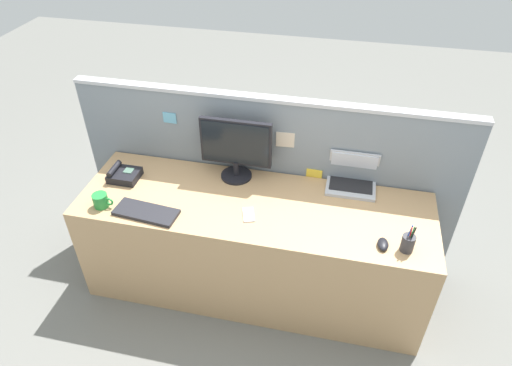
# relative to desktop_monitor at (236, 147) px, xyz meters

# --- Properties ---
(ground_plane) EXTENTS (10.00, 10.00, 0.00)m
(ground_plane) POSITION_rel_desktop_monitor_xyz_m (0.18, -0.25, -0.96)
(ground_plane) COLOR slate
(desk) EXTENTS (2.18, 0.69, 0.74)m
(desk) POSITION_rel_desktop_monitor_xyz_m (0.18, -0.25, -0.59)
(desk) COLOR tan
(desk) RESTS_ON ground_plane
(cubicle_divider) EXTENTS (2.57, 0.08, 1.27)m
(cubicle_divider) POSITION_rel_desktop_monitor_xyz_m (0.18, 0.13, -0.33)
(cubicle_divider) COLOR gray
(cubicle_divider) RESTS_ON ground_plane
(desktop_monitor) EXTENTS (0.46, 0.20, 0.41)m
(desktop_monitor) POSITION_rel_desktop_monitor_xyz_m (0.00, 0.00, 0.00)
(desktop_monitor) COLOR black
(desktop_monitor) RESTS_ON desk
(laptop) EXTENTS (0.31, 0.23, 0.24)m
(laptop) POSITION_rel_desktop_monitor_xyz_m (0.74, 0.06, -0.16)
(laptop) COLOR #B2B5BC
(laptop) RESTS_ON desk
(desk_phone) EXTENTS (0.19, 0.17, 0.09)m
(desk_phone) POSITION_rel_desktop_monitor_xyz_m (-0.71, -0.19, -0.19)
(desk_phone) COLOR black
(desk_phone) RESTS_ON desk
(keyboard_main) EXTENTS (0.40, 0.19, 0.02)m
(keyboard_main) POSITION_rel_desktop_monitor_xyz_m (-0.43, -0.48, -0.21)
(keyboard_main) COLOR #232328
(keyboard_main) RESTS_ON desk
(computer_mouse_right_hand) EXTENTS (0.06, 0.10, 0.03)m
(computer_mouse_right_hand) POSITION_rel_desktop_monitor_xyz_m (0.94, -0.46, -0.21)
(computer_mouse_right_hand) COLOR black
(computer_mouse_right_hand) RESTS_ON desk
(pen_cup) EXTENTS (0.07, 0.07, 0.18)m
(pen_cup) POSITION_rel_desktop_monitor_xyz_m (1.07, -0.46, -0.17)
(pen_cup) COLOR #333338
(pen_cup) RESTS_ON desk
(cell_phone_white_slab) EXTENTS (0.10, 0.14, 0.01)m
(cell_phone_white_slab) POSITION_rel_desktop_monitor_xyz_m (0.17, -0.37, -0.22)
(cell_phone_white_slab) COLOR silver
(cell_phone_white_slab) RESTS_ON desk
(coffee_mug) EXTENTS (0.13, 0.09, 0.09)m
(coffee_mug) POSITION_rel_desktop_monitor_xyz_m (-0.72, -0.48, -0.18)
(coffee_mug) COLOR #238438
(coffee_mug) RESTS_ON desk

